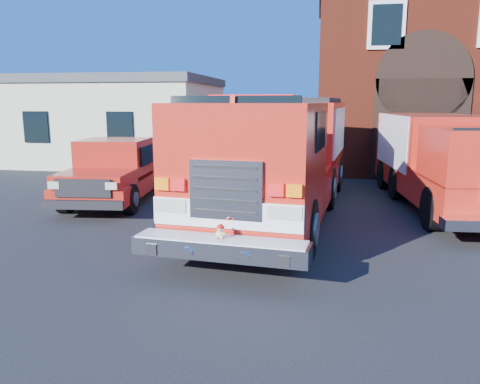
% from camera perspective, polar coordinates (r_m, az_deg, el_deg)
% --- Properties ---
extents(ground, '(100.00, 100.00, 0.00)m').
position_cam_1_polar(ground, '(11.01, 1.03, -5.48)').
color(ground, black).
rests_on(ground, ground).
extents(parking_stripe_far, '(0.12, 3.00, 0.01)m').
position_cam_1_polar(parking_stripe_far, '(18.41, 24.91, 0.19)').
color(parking_stripe_far, yellow).
rests_on(parking_stripe_far, ground).
extents(fire_station, '(15.20, 10.20, 8.45)m').
position_cam_1_polar(fire_station, '(25.57, 27.03, 12.34)').
color(fire_station, maroon).
rests_on(fire_station, ground).
extents(side_building, '(10.20, 8.20, 4.35)m').
position_cam_1_polar(side_building, '(25.72, -14.94, 8.56)').
color(side_building, beige).
rests_on(side_building, ground).
extents(fire_engine, '(4.10, 10.83, 3.25)m').
position_cam_1_polar(fire_engine, '(12.93, 4.98, 4.57)').
color(fire_engine, black).
rests_on(fire_engine, ground).
extents(pickup_truck, '(2.71, 6.19, 1.97)m').
position_cam_1_polar(pickup_truck, '(15.49, -14.54, 2.50)').
color(pickup_truck, black).
rests_on(pickup_truck, ground).
extents(secondary_truck, '(3.14, 8.49, 2.70)m').
position_cam_1_polar(secondary_truck, '(15.21, 23.56, 3.84)').
color(secondary_truck, black).
rests_on(secondary_truck, ground).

